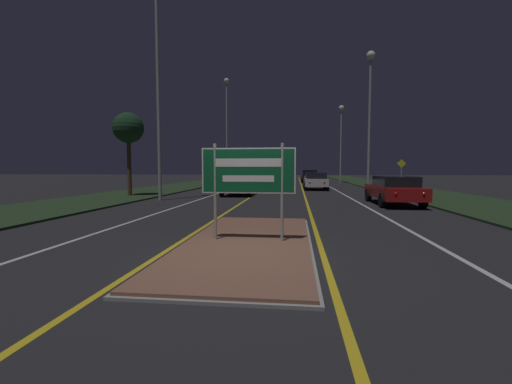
% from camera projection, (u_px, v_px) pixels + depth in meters
% --- Properties ---
extents(ground_plane, '(160.00, 160.00, 0.00)m').
position_uv_depth(ground_plane, '(242.00, 255.00, 6.81)').
color(ground_plane, '#232326').
extents(median_island, '(2.85, 7.02, 0.10)m').
position_uv_depth(median_island, '(248.00, 242.00, 7.77)').
color(median_island, '#999993').
rests_on(median_island, ground_plane).
extents(verge_left, '(5.00, 100.00, 0.08)m').
position_uv_depth(verge_left, '(165.00, 189.00, 27.72)').
color(verge_left, '#23381E').
rests_on(verge_left, ground_plane).
extents(verge_right, '(5.00, 100.00, 0.08)m').
position_uv_depth(verge_right, '(409.00, 191.00, 25.52)').
color(verge_right, '#23381E').
rests_on(verge_right, ground_plane).
extents(centre_line_yellow_left, '(0.12, 70.00, 0.01)m').
position_uv_depth(centre_line_yellow_left, '(267.00, 187.00, 31.77)').
color(centre_line_yellow_left, gold).
rests_on(centre_line_yellow_left, ground_plane).
extents(centre_line_yellow_right, '(0.12, 70.00, 0.01)m').
position_uv_depth(centre_line_yellow_right, '(302.00, 187.00, 31.39)').
color(centre_line_yellow_right, gold).
rests_on(centre_line_yellow_right, ground_plane).
extents(lane_line_white_left, '(0.12, 70.00, 0.01)m').
position_uv_depth(lane_line_white_left, '(239.00, 186.00, 32.07)').
color(lane_line_white_left, silver).
rests_on(lane_line_white_left, ground_plane).
extents(lane_line_white_right, '(0.12, 70.00, 0.01)m').
position_uv_depth(lane_line_white_right, '(330.00, 187.00, 31.09)').
color(lane_line_white_right, silver).
rests_on(lane_line_white_right, ground_plane).
extents(edge_line_white_left, '(0.10, 70.00, 0.01)m').
position_uv_depth(edge_line_white_left, '(208.00, 186.00, 32.41)').
color(edge_line_white_left, silver).
rests_on(edge_line_white_left, ground_plane).
extents(edge_line_white_right, '(0.10, 70.00, 0.01)m').
position_uv_depth(edge_line_white_right, '(364.00, 187.00, 30.75)').
color(edge_line_white_right, silver).
rests_on(edge_line_white_right, ground_plane).
extents(highway_sign, '(2.12, 0.07, 2.18)m').
position_uv_depth(highway_sign, '(248.00, 174.00, 7.66)').
color(highway_sign, '#9E9E99').
rests_on(highway_sign, median_island).
extents(streetlight_left_near, '(0.57, 0.57, 11.34)m').
position_uv_depth(streetlight_left_near, '(158.00, 60.00, 17.82)').
color(streetlight_left_near, '#9E9E99').
rests_on(streetlight_left_near, ground_plane).
extents(streetlight_left_far, '(0.54, 0.54, 10.98)m').
position_uv_depth(streetlight_left_far, '(227.00, 117.00, 35.46)').
color(streetlight_left_far, '#9E9E99').
rests_on(streetlight_left_far, ground_plane).
extents(streetlight_right_near, '(0.63, 0.63, 10.22)m').
position_uv_depth(streetlight_right_near, '(370.00, 95.00, 25.02)').
color(streetlight_right_near, '#9E9E99').
rests_on(streetlight_right_near, ground_plane).
extents(streetlight_right_far, '(0.60, 0.60, 8.83)m').
position_uv_depth(streetlight_right_far, '(341.00, 129.00, 38.89)').
color(streetlight_right_far, '#9E9E99').
rests_on(streetlight_right_far, ground_plane).
extents(car_receding_0, '(1.91, 4.76, 1.35)m').
position_uv_depth(car_receding_0, '(394.00, 189.00, 16.14)').
color(car_receding_0, maroon).
rests_on(car_receding_0, ground_plane).
extents(car_receding_1, '(1.89, 4.21, 1.36)m').
position_uv_depth(car_receding_1, '(316.00, 181.00, 27.41)').
color(car_receding_1, silver).
rests_on(car_receding_1, ground_plane).
extents(car_receding_2, '(2.02, 4.56, 1.51)m').
position_uv_depth(car_receding_2, '(310.00, 176.00, 41.18)').
color(car_receding_2, black).
rests_on(car_receding_2, ground_plane).
extents(car_approaching_0, '(1.95, 4.30, 1.31)m').
position_uv_depth(car_approaching_0, '(239.00, 184.00, 22.02)').
color(car_approaching_0, '#B7B7BC').
rests_on(car_approaching_0, ground_plane).
extents(car_approaching_1, '(1.97, 4.83, 1.52)m').
position_uv_depth(car_approaching_1, '(255.00, 178.00, 32.66)').
color(car_approaching_1, maroon).
rests_on(car_approaching_1, ground_plane).
extents(car_approaching_2, '(1.91, 4.46, 1.44)m').
position_uv_depth(car_approaching_2, '(245.00, 175.00, 47.94)').
color(car_approaching_2, maroon).
rests_on(car_approaching_2, ground_plane).
extents(warning_sign, '(0.60, 0.06, 2.26)m').
position_uv_depth(warning_sign, '(401.00, 172.00, 23.62)').
color(warning_sign, '#9E9E99').
rests_on(warning_sign, verge_right).
extents(roadside_palm_left, '(1.82, 1.82, 4.96)m').
position_uv_depth(roadside_palm_left, '(128.00, 129.00, 20.40)').
color(roadside_palm_left, '#4C3823').
rests_on(roadside_palm_left, verge_left).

